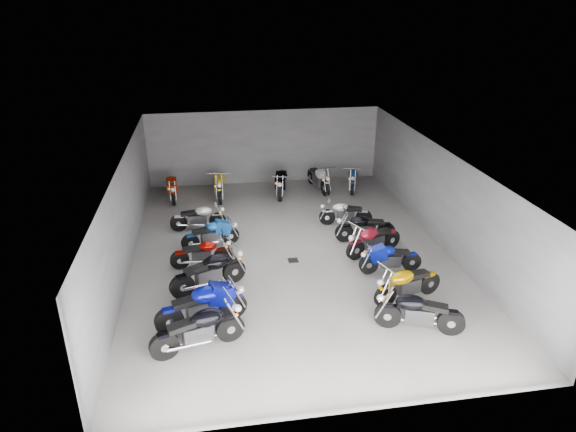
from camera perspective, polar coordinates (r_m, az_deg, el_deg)
name	(u,v)px	position (r m, az deg, el deg)	size (l,w,h in m)	color
ground	(291,253)	(16.65, 0.29, -4.16)	(14.00, 14.00, 0.00)	#9F9C97
wall_back	(265,147)	(22.54, -2.62, 7.68)	(10.00, 0.10, 3.20)	slate
wall_left	(125,218)	(16.00, -17.66, -0.19)	(0.10, 14.00, 3.20)	slate
wall_right	(442,198)	(17.45, 16.73, 1.89)	(0.10, 14.00, 3.20)	slate
ceiling	(291,158)	(15.43, 0.31, 6.50)	(10.00, 14.00, 0.04)	black
drain_grate	(293,260)	(16.22, 0.57, -4.95)	(0.32, 0.32, 0.01)	black
motorcycle_left_a	(199,330)	(12.39, -9.88, -12.32)	(2.23, 0.79, 1.00)	black
motorcycle_left_b	(203,306)	(13.16, -9.46, -9.83)	(2.32, 0.77, 1.04)	black
motorcycle_left_c	(209,272)	(14.63, -8.74, -6.18)	(2.16, 1.05, 1.01)	black
motorcycle_left_d	(202,253)	(15.89, -9.52, -4.10)	(1.90, 0.39, 0.84)	black
motorcycle_left_e	(211,234)	(17.02, -8.54, -2.03)	(1.92, 0.63, 0.86)	black
motorcycle_left_f	(199,217)	(18.36, -9.90, -0.16)	(1.96, 0.38, 0.86)	black
motorcycle_right_a	(418,312)	(13.22, 14.29, -10.32)	(2.12, 0.91, 0.97)	black
motorcycle_right_b	(407,284)	(14.36, 13.12, -7.33)	(2.09, 0.79, 0.95)	black
motorcycle_right_c	(390,258)	(15.67, 11.23, -4.62)	(1.92, 0.38, 0.84)	black
motorcycle_right_d	(373,239)	(16.62, 9.45, -2.59)	(2.02, 0.94, 0.93)	black
motorcycle_right_e	(365,227)	(17.46, 8.52, -1.26)	(2.07, 0.45, 0.91)	black
motorcycle_right_f	(345,213)	(18.59, 6.35, 0.32)	(1.91, 0.53, 0.84)	black
motorcycle_back_a	(172,187)	(21.38, -12.81, 3.17)	(0.49, 2.15, 0.95)	black
motorcycle_back_b	(219,184)	(21.20, -7.62, 3.54)	(0.49, 2.39, 1.05)	black
motorcycle_back_d	(282,182)	(21.35, -0.69, 3.84)	(0.72, 2.28, 1.02)	black
motorcycle_back_e	(319,178)	(21.87, 3.45, 4.23)	(0.58, 2.22, 0.98)	black
motorcycle_back_f	(353,178)	(22.12, 7.22, 4.23)	(0.74, 2.06, 0.93)	black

